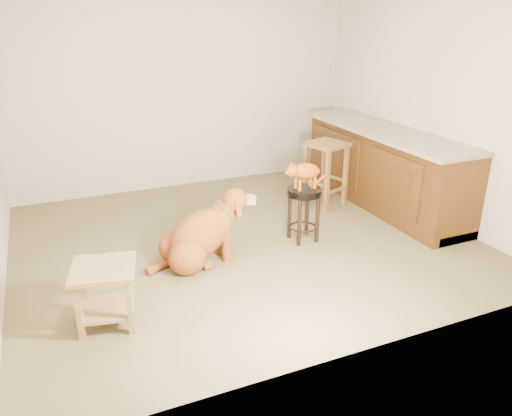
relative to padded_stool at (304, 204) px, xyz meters
name	(u,v)px	position (x,y,z in m)	size (l,w,h in m)	color
floor	(244,241)	(-0.57, 0.22, -0.40)	(4.50, 4.00, 0.01)	brown
room_shell	(242,75)	(-0.57, 0.22, 1.28)	(4.54, 4.04, 2.62)	#C1B39B
cabinet_run	(384,170)	(1.37, 0.52, 0.04)	(0.70, 2.56, 0.94)	#4B2A0D
padded_stool	(304,204)	(0.00, 0.00, 0.00)	(0.34, 0.34, 0.56)	black
wood_stool	(325,173)	(0.72, 0.77, 0.01)	(0.54, 0.54, 0.79)	brown
side_table	(105,286)	(-2.07, -0.72, -0.08)	(0.55, 0.55, 0.48)	olive
golden_retriever	(200,236)	(-1.13, -0.06, -0.13)	(1.15, 0.60, 0.73)	brown
tabby_kitten	(304,172)	(-0.01, 0.00, 0.34)	(0.52, 0.19, 0.32)	#8E410E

